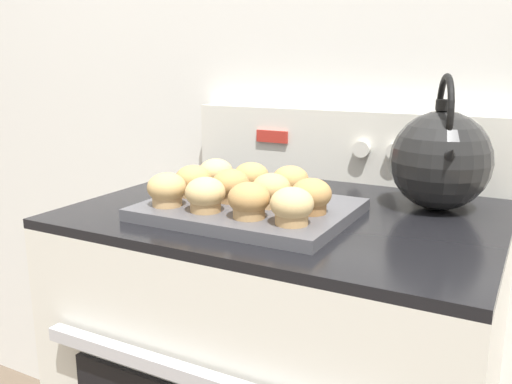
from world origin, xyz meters
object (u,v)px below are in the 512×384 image
object	(u,v)px
muffin_r0_c1	(205,195)
muffin_r2_c1	(251,178)
muffin_r1_c1	(231,186)
muffin_r0_c3	(292,206)
tea_kettle	(441,159)
muffin_pan	(249,210)
muffin_r1_c3	(311,196)
muffin_r0_c2	(249,201)
muffin_r2_c0	(216,174)
muffin_r0_c0	(167,190)
muffin_r1_c0	(193,181)
muffin_r2_c2	(290,182)
muffin_r1_c2	(269,190)

from	to	relation	value
muffin_r0_c1	muffin_r2_c1	size ratio (longest dim) A/B	1.00
muffin_r0_c1	muffin_r1_c1	bearing A→B (deg)	88.10
muffin_r0_c3	muffin_r2_c1	bearing A→B (deg)	135.33
muffin_r2_c1	tea_kettle	distance (m)	0.37
muffin_pan	muffin_r1_c3	distance (m)	0.13
muffin_r0_c2	tea_kettle	world-z (taller)	tea_kettle
muffin_r1_c3	muffin_r2_c0	size ratio (longest dim) A/B	1.00
muffin_r0_c0	muffin_r1_c3	size ratio (longest dim) A/B	1.00
muffin_r0_c0	muffin_r1_c1	distance (m)	0.12
muffin_r0_c2	muffin_r1_c0	size ratio (longest dim) A/B	1.00
muffin_pan	muffin_r2_c0	size ratio (longest dim) A/B	5.23
muffin_r1_c1	muffin_r2_c2	distance (m)	0.12
muffin_r1_c0	muffin_pan	bearing A→B (deg)	-0.83
muffin_r2_c0	tea_kettle	size ratio (longest dim) A/B	0.28
muffin_pan	muffin_r2_c1	bearing A→B (deg)	116.59
muffin_r0_c2	muffin_r1_c1	xyz separation A→B (m)	(-0.08, 0.08, 0.00)
muffin_r0_c0	muffin_r0_c3	size ratio (longest dim) A/B	1.00
muffin_r2_c2	muffin_r1_c2	bearing A→B (deg)	-91.75
muffin_r1_c1	muffin_r2_c1	xyz separation A→B (m)	(-0.00, 0.08, 0.00)
muffin_r1_c0	muffin_r1_c3	size ratio (longest dim) A/B	1.00
muffin_r1_c0	muffin_r2_c0	distance (m)	0.08
muffin_r1_c3	muffin_pan	bearing A→B (deg)	178.79
muffin_r1_c0	muffin_r0_c3	bearing A→B (deg)	-18.32
muffin_r0_c0	muffin_r1_c2	bearing A→B (deg)	26.97
muffin_pan	muffin_r0_c2	world-z (taller)	muffin_r0_c2
muffin_pan	muffin_r1_c2	xyz separation A→B (m)	(0.04, 0.00, 0.04)
muffin_r1_c2	muffin_r2_c1	size ratio (longest dim) A/B	1.00
muffin_r0_c0	muffin_r0_c2	world-z (taller)	same
muffin_r0_c3	muffin_r1_c2	world-z (taller)	same
muffin_r1_c0	muffin_r1_c1	distance (m)	0.09
muffin_r0_c3	muffin_r1_c3	xyz separation A→B (m)	(0.00, 0.08, 0.00)
muffin_r1_c3	muffin_r2_c1	world-z (taller)	same
muffin_r1_c3	tea_kettle	xyz separation A→B (m)	(0.18, 0.21, 0.05)
muffin_r2_c1	muffin_r0_c2	bearing A→B (deg)	-62.40
muffin_r1_c0	muffin_r2_c0	bearing A→B (deg)	89.87
muffin_r1_c2	tea_kettle	distance (m)	0.34
muffin_r0_c3	muffin_r2_c2	world-z (taller)	same
muffin_r0_c0	muffin_r2_c2	distance (m)	0.24
muffin_r0_c0	muffin_r0_c3	world-z (taller)	same
muffin_r0_c3	muffin_r2_c0	distance (m)	0.30
muffin_r2_c1	muffin_r2_c2	size ratio (longest dim) A/B	1.00
muffin_r1_c2	muffin_r2_c1	world-z (taller)	same
muffin_pan	muffin_r0_c2	bearing A→B (deg)	-61.41
muffin_r2_c0	muffin_r0_c0	bearing A→B (deg)	-90.37
muffin_r1_c3	muffin_r2_c2	bearing A→B (deg)	132.89
muffin_r0_c3	muffin_r1_c0	world-z (taller)	same
muffin_r1_c0	muffin_r0_c1	bearing A→B (deg)	-45.10
muffin_pan	muffin_r2_c0	world-z (taller)	muffin_r2_c0
muffin_r1_c2	tea_kettle	size ratio (longest dim) A/B	0.28
muffin_r0_c1	muffin_r0_c3	bearing A→B (deg)	0.13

